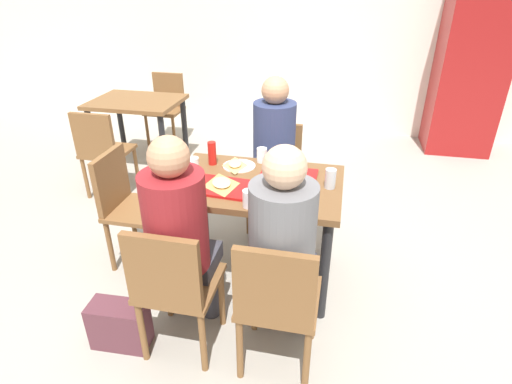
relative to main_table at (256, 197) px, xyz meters
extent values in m
cube|color=#9E998E|center=(0.00, 0.00, -0.63)|extent=(10.00, 10.00, 0.02)
cube|color=silver|center=(0.00, 3.20, 0.78)|extent=(10.00, 0.10, 2.80)
cube|color=brown|center=(0.00, 0.00, 0.09)|extent=(1.07, 0.73, 0.04)
cylinder|color=black|center=(-0.48, -0.31, -0.28)|extent=(0.06, 0.06, 0.69)
cylinder|color=black|center=(0.48, -0.31, -0.28)|extent=(0.06, 0.06, 0.69)
cylinder|color=black|center=(-0.48, 0.31, -0.28)|extent=(0.06, 0.06, 0.69)
cylinder|color=black|center=(0.48, 0.31, -0.28)|extent=(0.06, 0.06, 0.69)
cube|color=brown|center=(-0.27, -0.67, -0.20)|extent=(0.40, 0.40, 0.03)
cube|color=brown|center=(-0.27, -0.85, 0.01)|extent=(0.38, 0.04, 0.40)
cylinder|color=brown|center=(-0.44, -0.50, -0.42)|extent=(0.04, 0.04, 0.41)
cylinder|color=brown|center=(-0.10, -0.50, -0.42)|extent=(0.04, 0.04, 0.41)
cylinder|color=brown|center=(-0.44, -0.84, -0.42)|extent=(0.04, 0.04, 0.41)
cylinder|color=brown|center=(-0.10, -0.84, -0.42)|extent=(0.04, 0.04, 0.41)
cube|color=brown|center=(0.27, -0.67, -0.20)|extent=(0.40, 0.40, 0.03)
cube|color=brown|center=(0.27, -0.85, 0.01)|extent=(0.38, 0.04, 0.40)
cylinder|color=brown|center=(0.10, -0.50, -0.42)|extent=(0.04, 0.04, 0.41)
cylinder|color=brown|center=(0.44, -0.50, -0.42)|extent=(0.04, 0.04, 0.41)
cylinder|color=brown|center=(0.10, -0.84, -0.42)|extent=(0.04, 0.04, 0.41)
cylinder|color=brown|center=(0.44, -0.84, -0.42)|extent=(0.04, 0.04, 0.41)
cube|color=brown|center=(0.00, 0.67, -0.20)|extent=(0.40, 0.40, 0.03)
cube|color=brown|center=(0.00, 0.85, 0.01)|extent=(0.38, 0.04, 0.40)
cylinder|color=brown|center=(0.17, 0.50, -0.42)|extent=(0.04, 0.04, 0.41)
cylinder|color=brown|center=(-0.17, 0.50, -0.42)|extent=(0.04, 0.04, 0.41)
cylinder|color=brown|center=(0.17, 0.84, -0.42)|extent=(0.04, 0.04, 0.41)
cylinder|color=brown|center=(-0.17, 0.84, -0.42)|extent=(0.04, 0.04, 0.41)
cube|color=brown|center=(-0.84, 0.00, -0.20)|extent=(0.40, 0.40, 0.03)
cube|color=brown|center=(-1.02, 0.00, 0.01)|extent=(0.04, 0.38, 0.40)
cylinder|color=brown|center=(-0.67, 0.17, -0.42)|extent=(0.04, 0.04, 0.41)
cylinder|color=brown|center=(-0.67, -0.17, -0.42)|extent=(0.04, 0.04, 0.41)
cylinder|color=brown|center=(-1.01, 0.17, -0.42)|extent=(0.04, 0.04, 0.41)
cylinder|color=brown|center=(-1.01, -0.17, -0.42)|extent=(0.04, 0.04, 0.41)
cylinder|color=#383842|center=(-0.35, -0.44, -0.41)|extent=(0.10, 0.10, 0.44)
cylinder|color=#383842|center=(-0.19, -0.44, -0.41)|extent=(0.10, 0.10, 0.44)
cube|color=#383842|center=(-0.27, -0.54, -0.14)|extent=(0.32, 0.28, 0.10)
cylinder|color=maroon|center=(-0.27, -0.65, 0.17)|extent=(0.32, 0.32, 0.52)
sphere|color=tan|center=(-0.27, -0.65, 0.52)|extent=(0.20, 0.20, 0.20)
cylinder|color=#383842|center=(0.19, -0.44, -0.41)|extent=(0.10, 0.10, 0.44)
cylinder|color=#383842|center=(0.35, -0.44, -0.41)|extent=(0.10, 0.10, 0.44)
cube|color=#383842|center=(0.27, -0.54, -0.14)|extent=(0.32, 0.28, 0.10)
cylinder|color=slate|center=(0.27, -0.65, 0.17)|extent=(0.32, 0.32, 0.52)
sphere|color=#DBAD89|center=(0.27, -0.65, 0.52)|extent=(0.20, 0.20, 0.20)
cylinder|color=#383842|center=(0.08, 0.44, -0.41)|extent=(0.10, 0.10, 0.44)
cylinder|color=#383842|center=(-0.08, 0.44, -0.41)|extent=(0.10, 0.10, 0.44)
cube|color=#383842|center=(0.00, 0.54, -0.14)|extent=(0.32, 0.28, 0.10)
cylinder|color=navy|center=(0.00, 0.65, 0.17)|extent=(0.32, 0.32, 0.52)
sphere|color=tan|center=(0.00, 0.65, 0.52)|extent=(0.20, 0.20, 0.20)
cube|color=#B21414|center=(-0.19, -0.13, 0.12)|extent=(0.38, 0.28, 0.02)
cube|color=#B21414|center=(0.19, 0.11, 0.12)|extent=(0.37, 0.27, 0.02)
cylinder|color=white|center=(-0.16, 0.20, 0.11)|extent=(0.22, 0.22, 0.01)
cylinder|color=white|center=(0.16, -0.20, 0.11)|extent=(0.22, 0.22, 0.01)
pyramid|color=tan|center=(-0.19, -0.12, 0.13)|extent=(0.24, 0.27, 0.01)
ellipsoid|color=#D8C67F|center=(-0.19, -0.12, 0.14)|extent=(0.17, 0.19, 0.01)
pyramid|color=#C68C47|center=(0.16, 0.11, 0.13)|extent=(0.24, 0.25, 0.01)
ellipsoid|color=#D8C67F|center=(0.16, 0.11, 0.14)|extent=(0.17, 0.17, 0.01)
pyramid|color=#DBAD60|center=(-0.19, 0.19, 0.12)|extent=(0.17, 0.23, 0.01)
ellipsoid|color=#D8C67F|center=(-0.19, 0.19, 0.13)|extent=(0.12, 0.16, 0.01)
pyramid|color=#C68C47|center=(0.15, -0.22, 0.12)|extent=(0.26, 0.29, 0.01)
ellipsoid|color=#D8C67F|center=(0.15, -0.22, 0.13)|extent=(0.18, 0.20, 0.01)
cylinder|color=white|center=(-0.03, 0.31, 0.16)|extent=(0.07, 0.07, 0.10)
cylinder|color=white|center=(0.03, -0.31, 0.16)|extent=(0.07, 0.07, 0.10)
cylinder|color=white|center=(-0.43, 0.06, 0.16)|extent=(0.07, 0.07, 0.10)
cylinder|color=#B7BCC6|center=(0.46, 0.02, 0.17)|extent=(0.07, 0.07, 0.12)
cylinder|color=red|center=(-0.35, 0.20, 0.19)|extent=(0.06, 0.06, 0.16)
sphere|color=silver|center=(-0.46, -0.02, 0.16)|extent=(0.10, 0.10, 0.10)
cube|color=#592D38|center=(-0.62, -0.77, -0.48)|extent=(0.33, 0.17, 0.28)
cube|color=maroon|center=(1.82, 2.85, 0.33)|extent=(0.70, 0.60, 1.90)
cube|color=brown|center=(-1.62, 1.58, 0.09)|extent=(0.90, 0.70, 0.04)
cylinder|color=black|center=(-2.01, 1.29, -0.28)|extent=(0.06, 0.06, 0.69)
cylinder|color=black|center=(-1.23, 1.29, -0.28)|extent=(0.06, 0.06, 0.69)
cylinder|color=black|center=(-2.01, 1.87, -0.28)|extent=(0.06, 0.06, 0.69)
cylinder|color=black|center=(-1.23, 1.87, -0.28)|extent=(0.06, 0.06, 0.69)
cube|color=brown|center=(-1.62, 0.93, -0.20)|extent=(0.40, 0.40, 0.03)
cube|color=brown|center=(-1.62, 0.75, 0.01)|extent=(0.38, 0.04, 0.40)
cylinder|color=brown|center=(-1.79, 1.10, -0.42)|extent=(0.04, 0.04, 0.41)
cylinder|color=brown|center=(-1.45, 1.10, -0.42)|extent=(0.04, 0.04, 0.41)
cylinder|color=brown|center=(-1.79, 0.76, -0.42)|extent=(0.04, 0.04, 0.41)
cylinder|color=brown|center=(-1.45, 0.76, -0.42)|extent=(0.04, 0.04, 0.41)
cube|color=brown|center=(-1.62, 2.23, -0.20)|extent=(0.40, 0.40, 0.03)
cube|color=brown|center=(-1.62, 2.41, 0.01)|extent=(0.38, 0.04, 0.40)
cylinder|color=brown|center=(-1.45, 2.06, -0.42)|extent=(0.04, 0.04, 0.41)
cylinder|color=brown|center=(-1.79, 2.06, -0.42)|extent=(0.04, 0.04, 0.41)
cylinder|color=brown|center=(-1.45, 2.40, -0.42)|extent=(0.04, 0.04, 0.41)
cylinder|color=brown|center=(-1.79, 2.40, -0.42)|extent=(0.04, 0.04, 0.41)
camera|label=1|loc=(0.49, -2.26, 1.26)|focal=28.93mm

